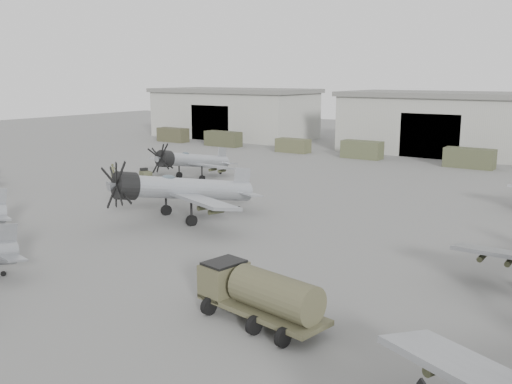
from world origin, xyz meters
TOP-DOWN VIEW (x-y plane):
  - ground at (0.00, 0.00)m, footprint 220.00×220.00m
  - hangar_left at (-38.00, 61.96)m, footprint 29.00×14.80m
  - hangar_center at (0.00, 61.96)m, footprint 29.00×14.80m
  - support_truck_0 at (-41.90, 50.00)m, footprint 5.48×2.20m
  - support_truck_1 at (-31.15, 50.00)m, footprint 6.09×2.20m
  - support_truck_2 at (-18.23, 50.00)m, footprint 4.95×2.20m
  - support_truck_3 at (-7.38, 50.00)m, footprint 5.45×2.20m
  - support_truck_4 at (6.69, 50.00)m, footprint 5.86×2.20m
  - aircraft_mid_1 at (-4.95, 10.72)m, footprint 13.57×12.23m
  - aircraft_far_0 at (-15.67, 24.40)m, footprint 11.57×10.41m
  - fuel_tanker at (10.84, -0.92)m, footprint 6.77×3.19m
  - tug_trailer at (-18.86, 21.65)m, footprint 5.74×3.44m
  - ground_crew at (-23.16, 20.38)m, footprint 0.56×0.68m

SIDE VIEW (x-z plane):
  - ground at x=0.00m, z-range 0.00..0.00m
  - tug_trailer at x=-18.86m, z-range -0.15..1.03m
  - ground_crew at x=-23.16m, z-range 0.00..1.62m
  - support_truck_2 at x=-18.23m, z-range 0.00..1.98m
  - support_truck_0 at x=-41.90m, z-range 0.00..2.32m
  - support_truck_1 at x=-31.15m, z-range 0.00..2.34m
  - support_truck_3 at x=-7.38m, z-range 0.00..2.38m
  - support_truck_4 at x=6.69m, z-range 0.00..2.38m
  - fuel_tanker at x=10.84m, z-range 0.18..2.69m
  - aircraft_far_0 at x=-15.67m, z-range -0.21..4.41m
  - aircraft_mid_1 at x=-4.95m, z-range -0.25..5.21m
  - hangar_left at x=-38.00m, z-range 0.02..8.72m
  - hangar_center at x=0.00m, z-range 0.02..8.72m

